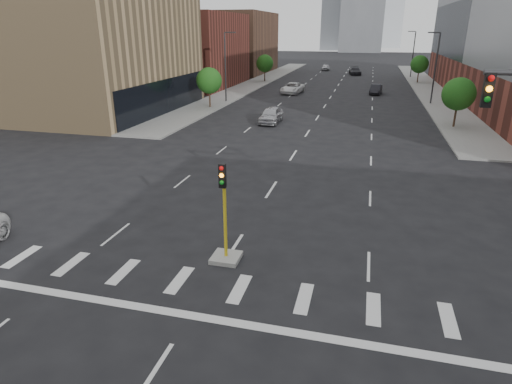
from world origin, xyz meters
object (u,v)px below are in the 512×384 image
at_px(median_traffic_signal, 225,240).
at_px(car_near_left, 271,115).
at_px(car_mid_right, 376,89).
at_px(car_deep_right, 355,71).
at_px(car_far_left, 292,88).
at_px(car_distant, 326,67).

xyz_separation_m(median_traffic_signal, car_near_left, (-4.50, 28.96, -0.13)).
height_order(car_mid_right, car_deep_right, car_deep_right).
bearing_deg(car_far_left, car_near_left, -80.37).
relative_size(median_traffic_signal, car_mid_right, 0.99).
height_order(car_far_left, car_distant, car_far_left).
bearing_deg(car_distant, car_mid_right, -77.99).
bearing_deg(car_mid_right, car_distant, 112.71).
bearing_deg(car_mid_right, car_near_left, -107.24).
distance_m(car_near_left, car_mid_right, 27.50).
height_order(car_near_left, car_distant, car_near_left).
relative_size(median_traffic_signal, car_deep_right, 0.79).
xyz_separation_m(median_traffic_signal, car_mid_right, (6.44, 54.19, -0.24)).
distance_m(median_traffic_signal, car_mid_right, 54.57).
distance_m(car_deep_right, car_distant, 12.18).
distance_m(car_near_left, car_deep_right, 55.45).
bearing_deg(car_far_left, car_distant, 94.22).
bearing_deg(car_distant, car_deep_right, -57.14).
relative_size(car_mid_right, car_far_left, 0.76).
bearing_deg(car_near_left, car_distant, 91.17).
relative_size(car_mid_right, car_distant, 1.00).
xyz_separation_m(median_traffic_signal, car_far_left, (-6.16, 51.75, -0.16)).
relative_size(car_far_left, car_deep_right, 1.05).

